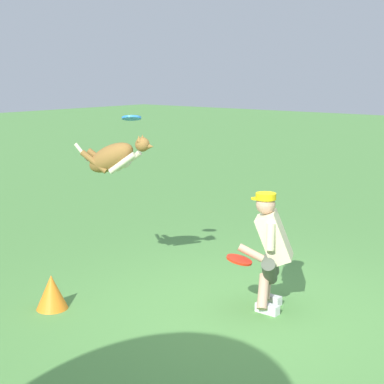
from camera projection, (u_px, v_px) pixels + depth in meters
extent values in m
plane|color=#538F44|center=(247.00, 314.00, 6.55)|extent=(60.00, 60.00, 0.00)
cube|color=silver|center=(270.00, 299.00, 6.85)|extent=(0.26, 0.10, 0.10)
cylinder|color=tan|center=(266.00, 283.00, 6.82)|extent=(0.23, 0.33, 0.37)
cylinder|color=#4D5444|center=(272.00, 265.00, 6.74)|extent=(0.31, 0.43, 0.37)
cube|color=silver|center=(267.00, 309.00, 6.58)|extent=(0.26, 0.10, 0.10)
cylinder|color=tan|center=(263.00, 292.00, 6.55)|extent=(0.23, 0.33, 0.37)
cylinder|color=#4D5444|center=(269.00, 271.00, 6.52)|extent=(0.31, 0.43, 0.37)
cube|color=beige|center=(274.00, 238.00, 6.56)|extent=(0.51, 0.48, 0.58)
cylinder|color=beige|center=(274.00, 228.00, 6.74)|extent=(0.14, 0.16, 0.29)
cylinder|color=beige|center=(271.00, 237.00, 6.36)|extent=(0.14, 0.16, 0.29)
cylinder|color=tan|center=(251.00, 253.00, 6.42)|extent=(0.29, 0.20, 0.19)
cylinder|color=tan|center=(270.00, 241.00, 6.80)|extent=(0.14, 0.17, 0.27)
sphere|color=tan|center=(266.00, 205.00, 6.51)|extent=(0.21, 0.21, 0.21)
cylinder|color=yellow|center=(266.00, 196.00, 6.49)|extent=(0.22, 0.22, 0.07)
cylinder|color=yellow|center=(256.00, 199.00, 6.52)|extent=(0.12, 0.12, 0.02)
ellipsoid|color=olive|center=(111.00, 158.00, 7.24)|extent=(0.73, 0.52, 0.53)
ellipsoid|color=beige|center=(124.00, 161.00, 7.20)|extent=(0.15, 0.20, 0.18)
sphere|color=olive|center=(142.00, 144.00, 7.09)|extent=(0.17, 0.17, 0.17)
cone|color=olive|center=(150.00, 146.00, 7.07)|extent=(0.12, 0.12, 0.09)
cone|color=olive|center=(139.00, 138.00, 7.03)|extent=(0.06, 0.06, 0.07)
cone|color=olive|center=(142.00, 138.00, 7.14)|extent=(0.06, 0.06, 0.07)
cylinder|color=beige|center=(122.00, 163.00, 7.12)|extent=(0.35, 0.19, 0.27)
cylinder|color=beige|center=(128.00, 161.00, 7.28)|extent=(0.35, 0.19, 0.27)
cylinder|color=olive|center=(94.00, 162.00, 7.22)|extent=(0.35, 0.19, 0.27)
cylinder|color=olive|center=(101.00, 160.00, 7.39)|extent=(0.35, 0.19, 0.27)
cylinder|color=beige|center=(82.00, 152.00, 7.35)|extent=(0.20, 0.12, 0.23)
cylinder|color=#2D80E5|center=(131.00, 118.00, 7.15)|extent=(0.26, 0.25, 0.11)
cylinder|color=red|center=(239.00, 260.00, 6.44)|extent=(0.35, 0.35, 0.10)
cone|color=orange|center=(52.00, 292.00, 6.68)|extent=(0.35, 0.35, 0.39)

